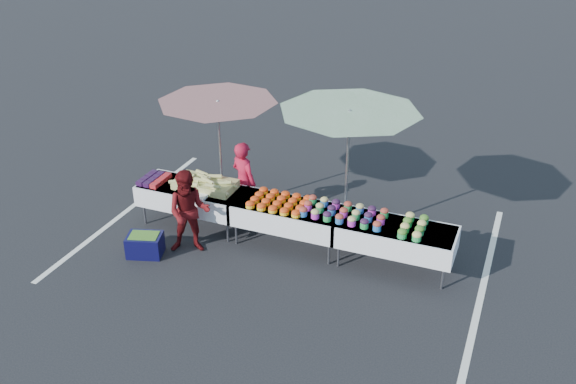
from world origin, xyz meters
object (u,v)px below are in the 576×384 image
at_px(vendor, 244,181).
at_px(umbrella_right, 349,122).
at_px(umbrella_left, 218,111).
at_px(table_left, 192,195).
at_px(table_right, 395,236).
at_px(table_center, 288,214).
at_px(customer, 189,212).
at_px(storage_bin, 145,244).

bearing_deg(vendor, umbrella_right, -155.21).
bearing_deg(umbrella_left, table_left, -108.17).
bearing_deg(table_right, table_left, 180.00).
height_order(table_center, vendor, vendor).
xyz_separation_m(table_center, umbrella_left, (-1.57, 0.69, 1.35)).
bearing_deg(table_center, umbrella_left, 156.44).
distance_m(customer, storage_bin, 0.92).
bearing_deg(vendor, customer, 98.32).
bearing_deg(customer, table_right, -10.06).
relative_size(table_left, umbrella_left, 0.72).
height_order(vendor, umbrella_right, umbrella_right).
bearing_deg(storage_bin, umbrella_right, 13.72).
relative_size(umbrella_left, umbrella_right, 1.05).
distance_m(table_center, vendor, 1.20).
bearing_deg(storage_bin, table_left, 59.95).
height_order(table_center, umbrella_right, umbrella_right).
bearing_deg(vendor, table_right, -167.07).
xyz_separation_m(customer, umbrella_left, (-0.16, 1.44, 1.21)).
xyz_separation_m(table_left, storage_bin, (-0.26, -1.15, -0.39)).
height_order(table_right, umbrella_right, umbrella_right).
xyz_separation_m(table_left, vendor, (0.74, 0.55, 0.16)).
height_order(table_right, customer, customer).
relative_size(table_right, umbrella_right, 0.76).
bearing_deg(umbrella_left, umbrella_right, -2.53).
xyz_separation_m(table_center, storage_bin, (-2.06, -1.15, -0.39)).
xyz_separation_m(table_right, vendor, (-2.86, 0.55, 0.16)).
bearing_deg(table_left, table_center, 0.00).
distance_m(umbrella_left, umbrella_right, 2.38).
height_order(table_left, umbrella_right, umbrella_right).
relative_size(table_left, storage_bin, 2.84).
distance_m(table_left, table_right, 3.60).
distance_m(customer, umbrella_right, 2.94).
distance_m(table_center, table_right, 1.80).
distance_m(umbrella_right, storage_bin, 3.85).
height_order(table_center, umbrella_left, umbrella_left).
relative_size(table_center, table_right, 1.00).
distance_m(table_left, table_center, 1.80).
height_order(table_right, vendor, vendor).
height_order(table_left, table_center, same).
height_order(umbrella_right, storage_bin, umbrella_right).
xyz_separation_m(table_center, vendor, (-1.06, 0.55, 0.16)).
distance_m(vendor, umbrella_left, 1.31).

